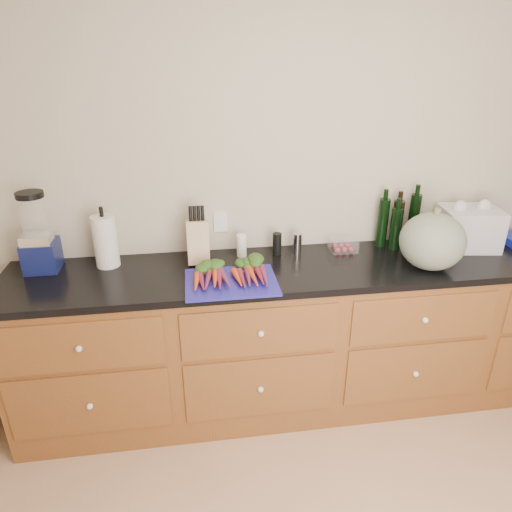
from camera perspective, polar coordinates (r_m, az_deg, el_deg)
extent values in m
cube|color=beige|center=(2.81, 7.79, 8.52)|extent=(4.10, 0.05, 2.60)
cube|color=brown|center=(2.88, 8.60, -9.84)|extent=(3.60, 0.60, 0.90)
cube|color=brown|center=(2.44, -21.19, -10.56)|extent=(0.82, 0.01, 0.28)
sphere|color=white|center=(2.43, -21.27, -10.77)|extent=(0.03, 0.03, 0.03)
cube|color=brown|center=(2.65, -20.00, -17.02)|extent=(0.82, 0.01, 0.38)
sphere|color=white|center=(2.64, -20.06, -17.24)|extent=(0.03, 0.03, 0.03)
cube|color=brown|center=(2.39, 0.57, -9.49)|extent=(0.82, 0.01, 0.28)
sphere|color=white|center=(2.38, 0.63, -9.70)|extent=(0.03, 0.03, 0.03)
cube|color=brown|center=(2.60, 0.53, -16.11)|extent=(0.82, 0.01, 0.38)
sphere|color=white|center=(2.59, 0.59, -16.34)|extent=(0.03, 0.03, 0.03)
cube|color=brown|center=(2.66, 20.26, -7.36)|extent=(0.82, 0.01, 0.28)
sphere|color=white|center=(2.65, 20.41, -7.53)|extent=(0.03, 0.03, 0.03)
cube|color=brown|center=(2.86, 19.21, -13.56)|extent=(0.82, 0.01, 0.38)
sphere|color=white|center=(2.85, 19.36, -13.75)|extent=(0.03, 0.03, 0.03)
cube|color=black|center=(2.65, 9.22, -1.34)|extent=(3.64, 0.62, 0.04)
cube|color=#211E96|center=(2.39, -3.12, -3.27)|extent=(0.48, 0.36, 0.01)
cone|color=#DB4519|center=(2.35, -7.40, -3.18)|extent=(0.04, 0.19, 0.04)
cone|color=maroon|center=(2.35, -6.68, -3.14)|extent=(0.04, 0.19, 0.04)
cone|color=maroon|center=(2.35, -5.95, -3.09)|extent=(0.04, 0.19, 0.04)
cone|color=#DB4519|center=(2.35, -5.22, -3.05)|extent=(0.04, 0.19, 0.04)
cone|color=maroon|center=(2.35, -4.49, -3.00)|extent=(0.04, 0.19, 0.04)
cone|color=maroon|center=(2.36, -3.77, -2.96)|extent=(0.04, 0.19, 0.04)
ellipsoid|color=#234617|center=(2.47, -5.78, -1.44)|extent=(0.19, 0.11, 0.06)
cone|color=#DB4519|center=(2.36, -2.41, -2.87)|extent=(0.04, 0.19, 0.04)
cone|color=maroon|center=(2.36, -1.69, -2.83)|extent=(0.04, 0.19, 0.04)
cone|color=maroon|center=(2.37, -0.97, -2.78)|extent=(0.04, 0.19, 0.04)
cone|color=#DB4519|center=(2.37, -0.25, -2.73)|extent=(0.04, 0.19, 0.04)
cone|color=maroon|center=(2.37, 0.46, -2.69)|extent=(0.04, 0.19, 0.04)
cone|color=maroon|center=(2.38, 1.17, -2.64)|extent=(0.04, 0.19, 0.04)
ellipsoid|color=#234617|center=(2.49, -1.05, -1.15)|extent=(0.19, 0.11, 0.06)
ellipsoid|color=#5D6C5B|center=(2.67, 21.18, 1.72)|extent=(0.35, 0.35, 0.32)
cube|color=#10174D|center=(2.77, -25.18, 0.04)|extent=(0.18, 0.18, 0.16)
cube|color=silver|center=(2.70, -25.75, 1.88)|extent=(0.15, 0.10, 0.05)
cylinder|color=white|center=(2.69, -25.98, 4.26)|extent=(0.13, 0.13, 0.23)
cylinder|color=black|center=(2.66, -26.48, 6.86)|extent=(0.14, 0.14, 0.03)
cylinder|color=silver|center=(2.66, -18.30, 1.74)|extent=(0.13, 0.13, 0.29)
cube|color=tan|center=(2.60, -7.25, 1.76)|extent=(0.12, 0.12, 0.24)
cylinder|color=white|center=(2.68, -1.81, 1.30)|extent=(0.06, 0.06, 0.13)
cylinder|color=black|center=(2.71, 2.65, 1.54)|extent=(0.05, 0.05, 0.13)
cylinder|color=silver|center=(2.73, 5.18, 1.60)|extent=(0.05, 0.05, 0.12)
cube|color=white|center=(2.81, 10.84, 1.33)|extent=(0.15, 0.12, 0.07)
cylinder|color=black|center=(2.91, 15.54, 4.04)|extent=(0.07, 0.07, 0.30)
cylinder|color=black|center=(2.96, 17.22, 3.98)|extent=(0.07, 0.07, 0.28)
cylinder|color=black|center=(2.99, 19.08, 4.33)|extent=(0.07, 0.07, 0.32)
cylinder|color=black|center=(2.89, 17.04, 3.29)|extent=(0.07, 0.07, 0.26)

